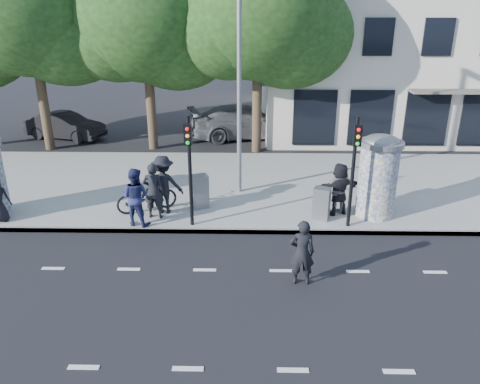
{
  "coord_description": "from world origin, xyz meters",
  "views": [
    {
      "loc": [
        1.13,
        -9.21,
        6.41
      ],
      "look_at": [
        0.89,
        3.5,
        1.38
      ],
      "focal_mm": 35.0,
      "sensor_mm": 36.0,
      "label": 1
    }
  ],
  "objects_px": {
    "cabinet_left": "(200,192)",
    "car_right": "(245,122)",
    "ad_column_right": "(378,174)",
    "cabinet_right": "(321,204)",
    "traffic_pole_far": "(354,162)",
    "man_road": "(302,253)",
    "ped_b": "(153,191)",
    "ped_d": "(163,185)",
    "street_lamp": "(239,60)",
    "traffic_pole_near": "(189,161)",
    "ped_e": "(339,189)",
    "ped_c": "(135,197)",
    "bicycle": "(147,196)",
    "car_mid": "(65,126)",
    "ped_f": "(339,189)"
  },
  "relations": [
    {
      "from": "ad_column_right",
      "to": "ped_d",
      "type": "xyz_separation_m",
      "value": [
        -6.8,
        0.09,
        -0.43
      ]
    },
    {
      "from": "ped_c",
      "to": "ped_d",
      "type": "distance_m",
      "value": 1.17
    },
    {
      "from": "ped_b",
      "to": "ped_c",
      "type": "distance_m",
      "value": 0.69
    },
    {
      "from": "ad_column_right",
      "to": "traffic_pole_near",
      "type": "height_order",
      "value": "traffic_pole_near"
    },
    {
      "from": "traffic_pole_near",
      "to": "traffic_pole_far",
      "type": "xyz_separation_m",
      "value": [
        4.8,
        0.0,
        0.0
      ]
    },
    {
      "from": "car_right",
      "to": "cabinet_right",
      "type": "bearing_deg",
      "value": 177.89
    },
    {
      "from": "traffic_pole_far",
      "to": "ped_f",
      "type": "distance_m",
      "value": 1.55
    },
    {
      "from": "ped_c",
      "to": "bicycle",
      "type": "height_order",
      "value": "ped_c"
    },
    {
      "from": "ped_b",
      "to": "man_road",
      "type": "xyz_separation_m",
      "value": [
        4.29,
        -3.53,
        -0.2
      ]
    },
    {
      "from": "cabinet_left",
      "to": "ped_b",
      "type": "bearing_deg",
      "value": -174.26
    },
    {
      "from": "ped_d",
      "to": "cabinet_right",
      "type": "bearing_deg",
      "value": 172.37
    },
    {
      "from": "ped_b",
      "to": "ped_e",
      "type": "relative_size",
      "value": 1.07
    },
    {
      "from": "ped_b",
      "to": "cabinet_right",
      "type": "height_order",
      "value": "ped_b"
    },
    {
      "from": "ped_f",
      "to": "cabinet_right",
      "type": "distance_m",
      "value": 0.8
    },
    {
      "from": "ped_e",
      "to": "car_right",
      "type": "height_order",
      "value": "ped_e"
    },
    {
      "from": "traffic_pole_far",
      "to": "car_mid",
      "type": "relative_size",
      "value": 0.82
    },
    {
      "from": "street_lamp",
      "to": "ped_e",
      "type": "bearing_deg",
      "value": -30.24
    },
    {
      "from": "ped_f",
      "to": "cabinet_left",
      "type": "distance_m",
      "value": 4.55
    },
    {
      "from": "ped_d",
      "to": "bicycle",
      "type": "distance_m",
      "value": 0.74
    },
    {
      "from": "ped_d",
      "to": "ped_f",
      "type": "height_order",
      "value": "ped_d"
    },
    {
      "from": "street_lamp",
      "to": "ped_f",
      "type": "height_order",
      "value": "street_lamp"
    },
    {
      "from": "ped_e",
      "to": "car_right",
      "type": "bearing_deg",
      "value": -94.57
    },
    {
      "from": "cabinet_left",
      "to": "car_right",
      "type": "xyz_separation_m",
      "value": [
        1.42,
        9.66,
        0.12
      ]
    },
    {
      "from": "traffic_pole_far",
      "to": "ped_c",
      "type": "xyz_separation_m",
      "value": [
        -6.5,
        0.06,
        -1.17
      ]
    },
    {
      "from": "traffic_pole_far",
      "to": "cabinet_left",
      "type": "distance_m",
      "value": 5.12
    },
    {
      "from": "man_road",
      "to": "cabinet_right",
      "type": "height_order",
      "value": "man_road"
    },
    {
      "from": "man_road",
      "to": "car_right",
      "type": "height_order",
      "value": "man_road"
    },
    {
      "from": "ped_f",
      "to": "bicycle",
      "type": "relative_size",
      "value": 0.87
    },
    {
      "from": "ped_c",
      "to": "bicycle",
      "type": "distance_m",
      "value": 1.09
    },
    {
      "from": "man_road",
      "to": "bicycle",
      "type": "relative_size",
      "value": 0.86
    },
    {
      "from": "ped_b",
      "to": "ped_f",
      "type": "height_order",
      "value": "ped_b"
    },
    {
      "from": "ped_f",
      "to": "man_road",
      "type": "bearing_deg",
      "value": 48.88
    },
    {
      "from": "ad_column_right",
      "to": "cabinet_right",
      "type": "height_order",
      "value": "ad_column_right"
    },
    {
      "from": "street_lamp",
      "to": "ped_e",
      "type": "distance_m",
      "value": 5.33
    },
    {
      "from": "ped_b",
      "to": "ped_e",
      "type": "distance_m",
      "value": 5.89
    },
    {
      "from": "traffic_pole_far",
      "to": "ad_column_right",
      "type": "bearing_deg",
      "value": 42.21
    },
    {
      "from": "ped_b",
      "to": "car_mid",
      "type": "relative_size",
      "value": 0.44
    },
    {
      "from": "ped_b",
      "to": "traffic_pole_far",
      "type": "bearing_deg",
      "value": 177.53
    },
    {
      "from": "ped_d",
      "to": "man_road",
      "type": "relative_size",
      "value": 1.12
    },
    {
      "from": "ped_b",
      "to": "man_road",
      "type": "bearing_deg",
      "value": 143.54
    },
    {
      "from": "ped_b",
      "to": "bicycle",
      "type": "distance_m",
      "value": 0.71
    },
    {
      "from": "street_lamp",
      "to": "ped_b",
      "type": "distance_m",
      "value": 5.11
    },
    {
      "from": "man_road",
      "to": "cabinet_left",
      "type": "distance_m",
      "value": 5.24
    },
    {
      "from": "traffic_pole_far",
      "to": "ped_d",
      "type": "xyz_separation_m",
      "value": [
        -5.8,
        0.99,
        -1.12
      ]
    },
    {
      "from": "traffic_pole_far",
      "to": "man_road",
      "type": "bearing_deg",
      "value": -120.73
    },
    {
      "from": "ped_b",
      "to": "ped_e",
      "type": "height_order",
      "value": "ped_b"
    },
    {
      "from": "cabinet_left",
      "to": "ped_d",
      "type": "bearing_deg",
      "value": 174.37
    },
    {
      "from": "bicycle",
      "to": "ped_c",
      "type": "bearing_deg",
      "value": 148.79
    },
    {
      "from": "traffic_pole_near",
      "to": "cabinet_right",
      "type": "height_order",
      "value": "traffic_pole_near"
    },
    {
      "from": "ped_d",
      "to": "bicycle",
      "type": "height_order",
      "value": "ped_d"
    }
  ]
}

